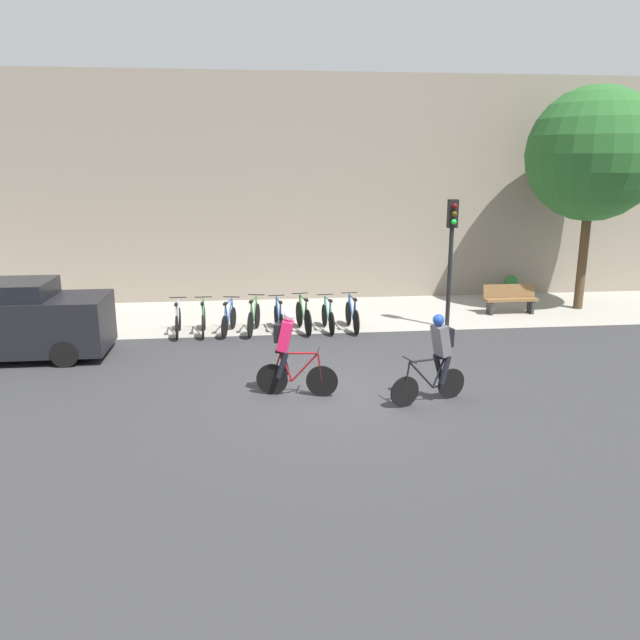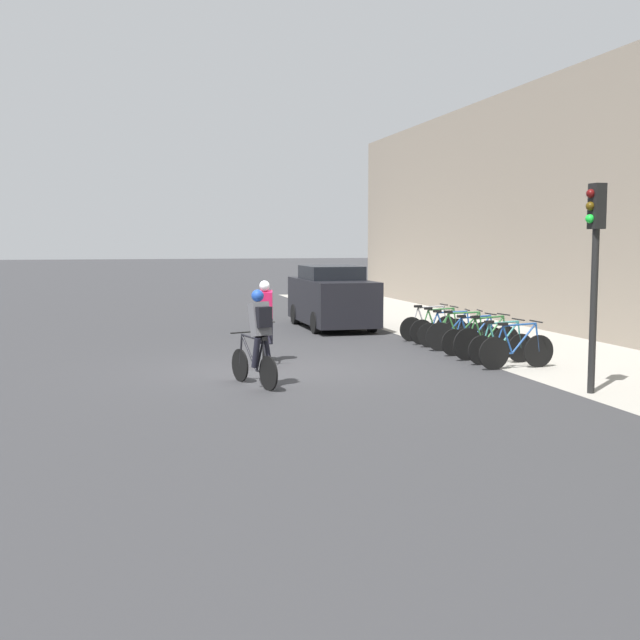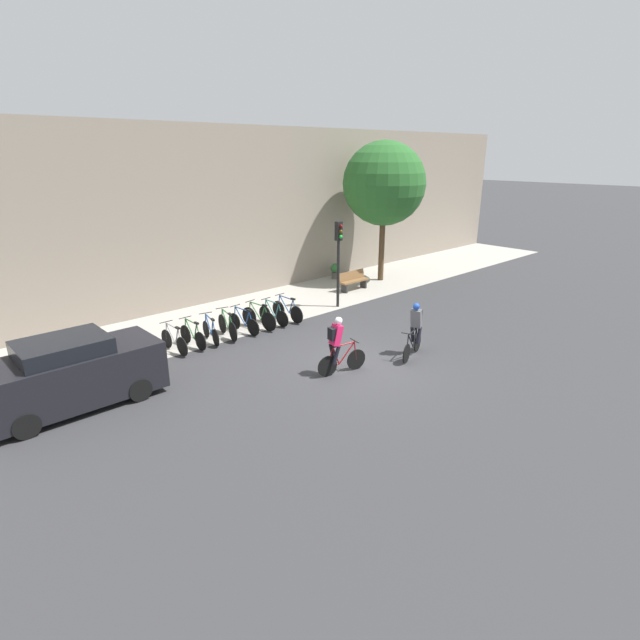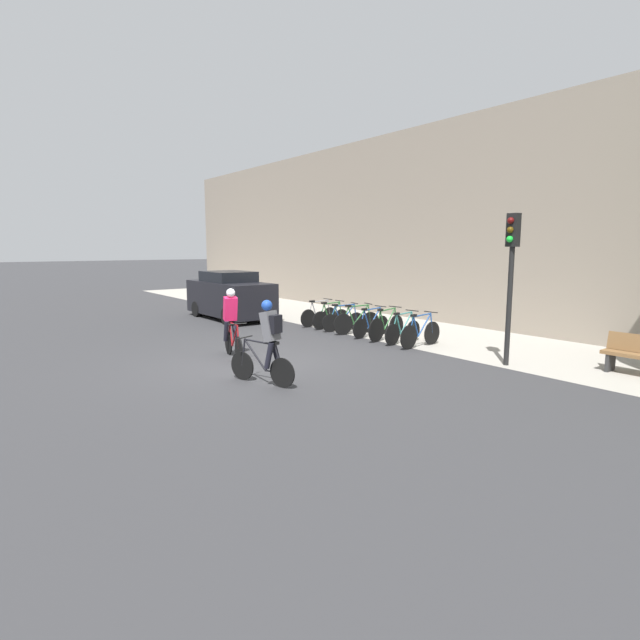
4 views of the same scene
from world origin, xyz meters
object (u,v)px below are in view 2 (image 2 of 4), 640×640
Objects in this scene: parked_bike_2 at (450,332)px; parked_bike_5 at (487,341)px; parked_car at (332,298)px; parked_bike_1 at (439,329)px; parked_bike_6 at (501,346)px; cyclist_pink at (265,319)px; parked_bike_4 at (474,338)px; parked_bike_0 at (429,326)px; parked_bike_7 at (517,349)px; cyclist_grey at (259,335)px; traffic_light_pole at (595,249)px; parked_bike_3 at (461,334)px.

parked_bike_2 is 2.03m from parked_bike_5.
parked_car is at bearing -161.58° from parked_bike_2.
parked_bike_1 reaches higher than parked_bike_6.
parked_bike_4 is (0.03, 4.82, -0.56)m from cyclist_pink.
parked_bike_7 is (4.74, 0.00, 0.01)m from parked_bike_0.
parked_bike_1 is 4.06m from parked_bike_7.
cyclist_pink is 5.25m from parked_bike_1.
parked_bike_2 is 0.92× the size of parked_bike_5.
cyclist_grey is 0.49× the size of traffic_light_pole.
parked_bike_2 is at bearing 105.45° from cyclist_pink.
traffic_light_pole is at bearing -0.38° from parked_bike_2.
cyclist_pink is 1.08× the size of parked_bike_0.
parked_bike_5 is 0.40× the size of parked_car.
parked_bike_3 is (2.03, 0.00, 0.02)m from parked_bike_0.
parked_bike_7 reaches higher than parked_bike_1.
parked_bike_3 is (-0.65, 4.82, -0.54)m from cyclist_pink.
parked_bike_7 is at bearing 0.01° from parked_bike_2.
parked_bike_3 is 0.39× the size of parked_car.
traffic_light_pole is at bearing -0.69° from parked_bike_6.
cyclist_pink is at bearing -98.29° from parked_bike_5.
parked_bike_4 is at bearing 89.69° from cyclist_pink.
parked_bike_5 is at bearing 111.41° from cyclist_grey.
parked_bike_7 reaches higher than parked_bike_4.
parked_bike_2 is 0.99× the size of parked_bike_6.
parked_bike_0 is 3.39m from parked_bike_5.
cyclist_grey is 1.10× the size of parked_bike_6.
parked_bike_1 is at bearing 179.65° from traffic_light_pole.
parked_bike_5 is at bearing 0.15° from parked_bike_4.
parked_bike_4 is 5.17m from traffic_light_pole.
parked_bike_6 is (0.68, -0.00, -0.03)m from parked_bike_5.
cyclist_pink is at bearing -26.72° from parked_car.
parked_bike_7 is at bearing 0.00° from parked_bike_0.
traffic_light_pole is at bearing -0.59° from parked_bike_5.
cyclist_grey is 6.15m from parked_bike_4.
cyclist_pink is 5.54m from parked_bike_0.
parked_bike_3 is (-3.49, 5.44, -0.54)m from cyclist_grey.
parked_bike_5 is at bearing 179.96° from parked_bike_7.
cyclist_pink is at bearing -82.27° from parked_bike_3.
parked_bike_6 is at bearing 0.00° from parked_bike_0.
parked_bike_5 is at bearing 0.01° from parked_bike_1.
traffic_light_pole is (4.76, 4.78, 1.52)m from cyclist_pink.
parked_bike_4 is at bearing -179.97° from parked_bike_7.
parked_bike_1 is at bearing 180.00° from parked_bike_7.
parked_bike_0 is 1.35m from parked_bike_2.
cyclist_grey is 6.88m from parked_bike_2.
parked_car is at bearing -158.90° from parked_bike_1.
parked_bike_4 is (2.03, -0.00, -0.00)m from parked_bike_1.
parked_bike_5 is (0.68, 0.00, 0.03)m from parked_bike_4.
parked_bike_2 is 0.68m from parked_bike_3.
parked_bike_3 is 0.68m from parked_bike_4.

